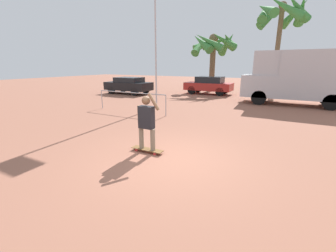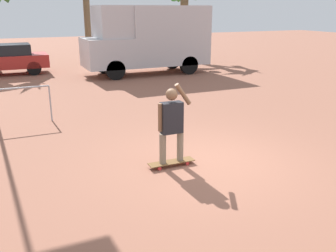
# 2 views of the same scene
# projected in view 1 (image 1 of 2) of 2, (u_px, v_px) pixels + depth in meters

# --- Properties ---
(ground_plane) EXTENTS (80.00, 80.00, 0.00)m
(ground_plane) POSITION_uv_depth(u_px,v_px,m) (167.00, 158.00, 6.20)
(ground_plane) COLOR #935B47
(skateboard) EXTENTS (1.00, 0.26, 0.09)m
(skateboard) POSITION_uv_depth(u_px,v_px,m) (147.00, 149.00, 6.65)
(skateboard) COLOR brown
(skateboard) RESTS_ON ground_plane
(person_skateboarder) EXTENTS (0.73, 0.24, 1.67)m
(person_skateboarder) POSITION_uv_depth(u_px,v_px,m) (146.00, 120.00, 6.41)
(person_skateboarder) COLOR gray
(person_skateboarder) RESTS_ON skateboard
(camper_van) EXTENTS (6.20, 2.29, 3.33)m
(camper_van) POSITION_uv_depth(u_px,v_px,m) (299.00, 76.00, 13.91)
(camper_van) COLOR black
(camper_van) RESTS_ON ground_plane
(parked_car_red) EXTENTS (4.01, 1.75, 1.50)m
(parked_car_red) POSITION_uv_depth(u_px,v_px,m) (209.00, 85.00, 19.45)
(parked_car_red) COLOR black
(parked_car_red) RESTS_ON ground_plane
(parked_car_black) EXTENTS (4.07, 1.85, 1.43)m
(parked_car_black) POSITION_uv_depth(u_px,v_px,m) (129.00, 85.00, 19.66)
(parked_car_black) COLOR black
(parked_car_black) RESTS_ON ground_plane
(palm_tree_center_background) EXTENTS (4.53, 4.42, 7.79)m
(palm_tree_center_background) POSITION_uv_depth(u_px,v_px,m) (282.00, 14.00, 18.39)
(palm_tree_center_background) COLOR brown
(palm_tree_center_background) RESTS_ON ground_plane
(palm_tree_far_left) EXTENTS (4.49, 4.45, 5.48)m
(palm_tree_far_left) POSITION_uv_depth(u_px,v_px,m) (214.00, 44.00, 20.98)
(palm_tree_far_left) COLOR brown
(palm_tree_far_left) RESTS_ON ground_plane
(flagpole) EXTENTS (1.16, 0.12, 7.76)m
(flagpole) POSITION_uv_depth(u_px,v_px,m) (157.00, 26.00, 12.18)
(flagpole) COLOR #B7B7BC
(flagpole) RESTS_ON ground_plane
(plaza_railing_segment) EXTENTS (4.32, 0.05, 1.08)m
(plaza_railing_segment) POSITION_uv_depth(u_px,v_px,m) (131.00, 95.00, 12.05)
(plaza_railing_segment) COLOR #99999E
(plaza_railing_segment) RESTS_ON ground_plane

